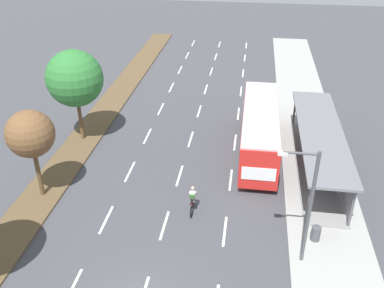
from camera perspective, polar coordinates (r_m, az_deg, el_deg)
median_strip at (r=38.39m, az=-11.79°, el=4.07°), size 2.60×52.00×0.12m
sidewalk_right at (r=36.59m, az=15.13°, el=2.34°), size 4.50×52.00×0.15m
lane_divider_left at (r=36.36m, az=-5.05°, el=3.01°), size 0.14×49.26×0.01m
lane_divider_center at (r=35.77m, az=0.43°, el=2.66°), size 0.14×49.26×0.01m
lane_divider_right at (r=35.52m, az=6.03°, el=2.28°), size 0.14×49.26×0.01m
bus_shelter at (r=30.18m, az=17.15°, el=-0.25°), size 2.90×13.33×2.86m
bus at (r=31.29m, az=9.07°, el=2.31°), size 2.54×11.29×3.37m
cyclist at (r=25.57m, az=0.07°, el=-7.55°), size 0.46×1.82×1.71m
median_tree_second at (r=26.63m, az=-20.87°, el=1.23°), size 2.86×2.86×5.78m
median_tree_third at (r=32.50m, az=-15.47°, el=8.47°), size 4.19×4.19×7.06m
streetlight at (r=21.11m, az=15.20°, el=-7.43°), size 1.91×0.24×6.50m
trash_bin at (r=24.58m, az=16.26°, el=-11.45°), size 0.52×0.52×0.85m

